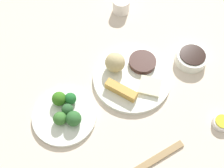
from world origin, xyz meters
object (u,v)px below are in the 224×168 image
teacup (121,6)px  chopsticks_pair (152,161)px  soy_sauce_bowl (191,58)px  broccoli_plate (65,115)px  main_plate (132,79)px  sauce_ramekin_hot_mustard (221,123)px

teacup → chopsticks_pair: size_ratio=0.31×
soy_sauce_bowl → teacup: bearing=61.9°
chopsticks_pair → teacup: bearing=25.0°
broccoli_plate → teacup: teacup is taller
main_plate → teacup: (0.31, 0.13, 0.02)m
broccoli_plate → chopsticks_pair: size_ratio=0.94×
teacup → broccoli_plate: bearing=175.7°
main_plate → sauce_ramekin_hot_mustard: size_ratio=4.82×
broccoli_plate → soy_sauce_bowl: 0.49m
main_plate → broccoli_plate: 0.26m
main_plate → sauce_ramekin_hot_mustard: bearing=-103.3°
soy_sauce_bowl → teacup: size_ratio=1.65×
soy_sauce_bowl → sauce_ramekin_hot_mustard: soy_sauce_bowl is taller
soy_sauce_bowl → main_plate: bearing=127.9°
sauce_ramekin_hot_mustard → broccoli_plate: bearing=104.4°
main_plate → soy_sauce_bowl: size_ratio=2.41×
sauce_ramekin_hot_mustard → teacup: size_ratio=0.82×
main_plate → teacup: 0.34m
sauce_ramekin_hot_mustard → chopsticks_pair: (-0.18, 0.18, -0.01)m
chopsticks_pair → sauce_ramekin_hot_mustard: bearing=-45.1°
main_plate → soy_sauce_bowl: soy_sauce_bowl is taller
main_plate → teacup: bearing=22.9°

